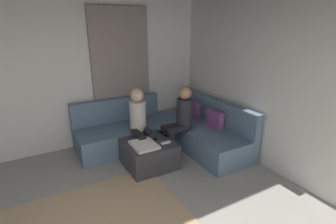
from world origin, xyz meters
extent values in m
cube|color=silver|center=(0.00, 2.94, 1.35)|extent=(6.00, 0.12, 2.70)
cube|color=silver|center=(-2.94, 0.00, 1.35)|extent=(0.12, 6.00, 2.70)
cube|color=gray|center=(-2.84, 1.30, 1.25)|extent=(0.06, 1.10, 2.50)
cube|color=slate|center=(-1.78, 2.41, 0.21)|extent=(2.10, 0.85, 0.42)
cube|color=slate|center=(-1.78, 2.76, 0.65)|extent=(2.10, 0.14, 0.45)
cube|color=slate|center=(-2.41, 1.13, 0.21)|extent=(0.85, 1.70, 0.42)
cube|color=slate|center=(-2.76, 1.13, 0.65)|extent=(0.14, 1.70, 0.45)
cube|color=#8C4C8C|center=(-2.28, 2.58, 0.54)|extent=(0.36, 0.12, 0.36)
cube|color=#8C4C8C|center=(-1.58, 2.58, 0.54)|extent=(0.36, 0.12, 0.36)
cube|color=#333338|center=(-1.59, 1.25, 0.21)|extent=(0.76, 0.76, 0.42)
cube|color=white|center=(-1.49, 1.13, 0.44)|extent=(0.44, 0.36, 0.04)
cylinder|color=#334C72|center=(-1.81, 1.43, 0.47)|extent=(0.08, 0.08, 0.10)
cube|color=white|center=(-1.41, 1.47, 0.43)|extent=(0.05, 0.15, 0.02)
cylinder|color=black|center=(-1.66, 1.63, 0.21)|extent=(0.12, 0.12, 0.42)
cylinder|color=black|center=(-1.84, 1.63, 0.21)|extent=(0.12, 0.12, 0.42)
cylinder|color=black|center=(-1.66, 1.83, 0.48)|extent=(0.12, 0.40, 0.12)
cylinder|color=black|center=(-1.84, 1.83, 0.48)|extent=(0.12, 0.40, 0.12)
cylinder|color=#26262D|center=(-1.75, 2.03, 0.73)|extent=(0.28, 0.28, 0.50)
sphere|color=tan|center=(-1.75, 2.03, 1.09)|extent=(0.22, 0.22, 0.22)
cylinder|color=black|center=(-1.63, 1.36, 0.21)|extent=(0.12, 0.12, 0.42)
cylinder|color=black|center=(-1.63, 1.18, 0.21)|extent=(0.12, 0.12, 0.42)
cylinder|color=black|center=(-1.83, 1.36, 0.48)|extent=(0.40, 0.12, 0.12)
cylinder|color=black|center=(-1.83, 1.18, 0.48)|extent=(0.40, 0.12, 0.12)
cylinder|color=beige|center=(-2.03, 1.27, 0.73)|extent=(0.28, 0.28, 0.50)
sphere|color=#D8AD8C|center=(-2.03, 1.27, 1.09)|extent=(0.22, 0.22, 0.22)
camera|label=1|loc=(1.79, -0.30, 2.21)|focal=27.43mm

